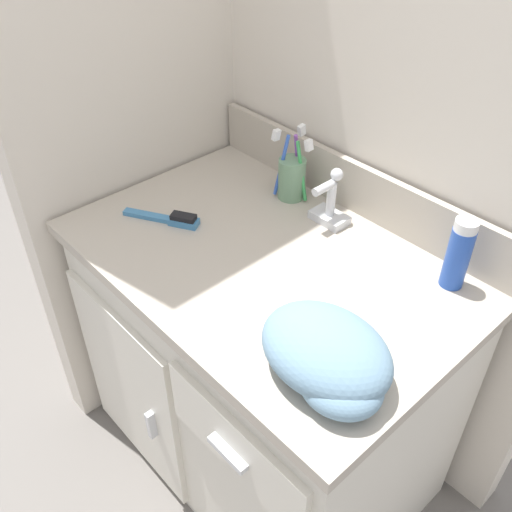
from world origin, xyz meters
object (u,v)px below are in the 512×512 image
toothbrush_cup (292,176)px  hairbrush (171,219)px  shaving_cream_can (459,254)px  hand_towel (329,358)px

toothbrush_cup → hairbrush: bearing=-111.1°
toothbrush_cup → hairbrush: 0.32m
toothbrush_cup → shaving_cream_can: size_ratio=1.15×
shaving_cream_can → hand_towel: 0.37m
toothbrush_cup → shaving_cream_can: toothbrush_cup is taller
hairbrush → hand_towel: size_ratio=0.71×
shaving_cream_can → toothbrush_cup: bearing=-179.1°
shaving_cream_can → hand_towel: shaving_cream_can is taller
hairbrush → toothbrush_cup: bearing=39.3°
shaving_cream_can → hairbrush: 0.65m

